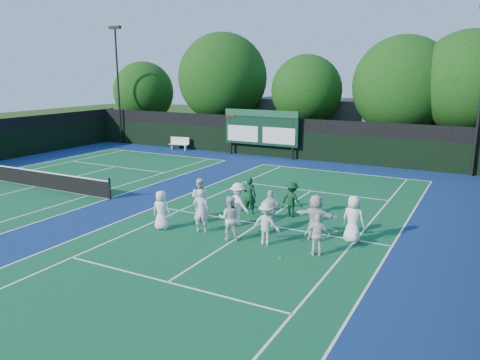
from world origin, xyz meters
The scene contains 31 objects.
ground centered at (0.00, 0.00, 0.00)m, with size 120.00×120.00×0.00m, color #203D10.
court_apron centered at (-6.00, 1.00, 0.00)m, with size 34.00×32.00×0.01m, color navy.
near_court centered at (0.00, 1.00, 0.01)m, with size 11.05×23.85×0.01m.
left_court centered at (-14.00, 1.00, 0.01)m, with size 11.05×23.85×0.01m.
back_fence centered at (-6.00, 16.00, 1.36)m, with size 34.00×0.08×3.00m.
scoreboard centered at (-7.01, 15.59, 2.19)m, with size 6.00×0.21×3.55m.
clubhouse centered at (-2.00, 24.00, 2.00)m, with size 18.00×6.00×4.00m, color #535357.
light_pole_left centered at (-21.00, 15.70, 6.30)m, with size 1.20×0.30×10.12m.
tennis_net centered at (-14.00, 1.00, 0.49)m, with size 11.30×0.10×1.10m.
bench centered at (-14.37, 15.38, 0.56)m, with size 1.70×0.73×1.04m.
tree_a centered at (-21.19, 19.58, 4.29)m, with size 5.67×5.67×7.28m.
tree_b centered at (-12.45, 19.58, 5.59)m, with size 7.66×7.66×9.62m.
tree_c centered at (-4.78, 19.58, 4.73)m, with size 5.58×5.58×7.67m.
tree_d centered at (2.52, 19.58, 5.13)m, with size 7.15×7.15×8.89m.
tree_e centered at (6.74, 19.58, 5.43)m, with size 6.99×6.99×9.11m.
tennis_ball_1 centered at (0.14, 3.11, 0.03)m, with size 0.07×0.07×0.07m, color gold.
tennis_ball_2 centered at (2.31, -2.06, 0.03)m, with size 0.07×0.07×0.07m, color gold.
tennis_ball_3 centered at (-4.33, 0.02, 0.03)m, with size 0.07×0.07×0.07m, color gold.
tennis_ball_5 centered at (3.20, 1.58, 0.03)m, with size 0.07×0.07×0.07m, color gold.
player_front_0 centered at (-3.25, -1.45, 0.81)m, with size 0.79×0.52×1.63m, color white.
player_front_1 centered at (-1.62, -0.99, 0.91)m, with size 0.66×0.43×1.81m, color silver.
player_front_2 centered at (-0.18, -1.22, 0.87)m, with size 0.84×0.66×1.73m, color silver.
player_front_3 centered at (1.27, -1.01, 0.81)m, with size 1.05×0.60×1.63m, color silver.
player_front_4 centered at (3.31, -1.15, 0.76)m, with size 0.89×0.37×1.52m, color white.
player_back_0 centered at (-2.79, 0.72, 0.88)m, with size 0.86×0.67×1.77m, color white.
player_back_1 centered at (-0.77, 0.56, 0.90)m, with size 1.16×0.67×1.80m, color white.
player_back_2 centered at (0.73, 0.54, 0.84)m, with size 0.99×0.41×1.68m, color white.
player_back_3 centered at (2.72, 0.33, 0.90)m, with size 1.67×0.53×1.81m, color silver.
player_back_4 centered at (4.04, 0.79, 0.91)m, with size 0.89×0.58×1.82m, color white.
coach_left centered at (-1.05, 2.14, 0.85)m, with size 0.62×0.41×1.71m, color #0F391F.
coach_right centered at (0.81, 2.64, 0.79)m, with size 1.03×0.59×1.59m, color #0E351A.
Camera 1 is at (8.25, -16.03, 6.32)m, focal length 35.00 mm.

